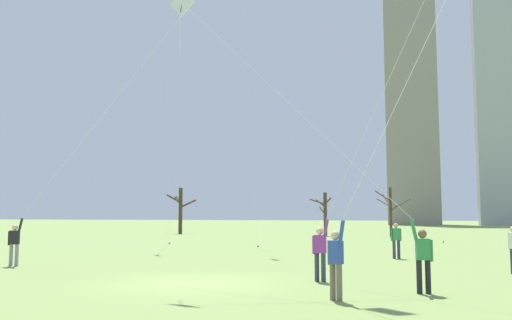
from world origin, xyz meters
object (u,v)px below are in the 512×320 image
at_px(kite_flyer_foreground_left_white, 385,217).
at_px(bare_tree_far_right_edge, 325,212).
at_px(kite_flyer_foreground_right_yellow, 348,185).
at_px(bystander_strolling_midfield, 396,239).
at_px(kite_flyer_far_back_pink, 409,102).
at_px(bare_tree_left_of_center, 390,210).
at_px(bare_tree_center, 180,208).
at_px(kite_flyer_midfield_center_blue, 59,183).

xyz_separation_m(kite_flyer_foreground_left_white, bare_tree_far_right_edge, (-9.03, 37.83, 0.31)).
bearing_deg(kite_flyer_foreground_left_white, bare_tree_far_right_edge, 103.43).
relative_size(kite_flyer_foreground_right_yellow, bystander_strolling_midfield, 8.08).
distance_m(kite_flyer_far_back_pink, bare_tree_left_of_center, 41.68).
distance_m(kite_flyer_far_back_pink, kite_flyer_foreground_left_white, 4.56).
distance_m(bystander_strolling_midfield, bare_tree_far_right_edge, 27.72).
bearing_deg(bare_tree_center, kite_flyer_foreground_left_white, -57.65).
xyz_separation_m(kite_flyer_foreground_right_yellow, bystander_strolling_midfield, (0.62, 10.04, -1.97)).
relative_size(bystander_strolling_midfield, bare_tree_left_of_center, 0.36).
relative_size(kite_flyer_foreground_left_white, bare_tree_center, 1.84).
xyz_separation_m(kite_flyer_foreground_left_white, bystander_strolling_midfield, (-0.56, 11.47, -1.04)).
height_order(kite_flyer_far_back_pink, bystander_strolling_midfield, kite_flyer_far_back_pink).
bearing_deg(bystander_strolling_midfield, kite_flyer_far_back_pink, -84.70).
distance_m(kite_flyer_foreground_right_yellow, kite_flyer_foreground_left_white, 2.07).
distance_m(kite_flyer_foreground_left_white, bare_tree_center, 47.62).
height_order(bare_tree_left_of_center, bare_tree_far_right_edge, bare_tree_left_of_center).
relative_size(bare_tree_center, bare_tree_far_right_edge, 1.19).
distance_m(kite_flyer_foreground_left_white, bystander_strolling_midfield, 11.53).
xyz_separation_m(kite_flyer_far_back_pink, bare_tree_far_right_edge, (-9.90, 41.70, -1.94)).
height_order(kite_flyer_foreground_right_yellow, bare_tree_far_right_edge, kite_flyer_foreground_right_yellow).
bearing_deg(kite_flyer_foreground_right_yellow, kite_flyer_foreground_left_white, -50.59).
bearing_deg(bystander_strolling_midfield, kite_flyer_midfield_center_blue, -145.21).
relative_size(kite_flyer_foreground_right_yellow, kite_flyer_far_back_pink, 0.86).
xyz_separation_m(kite_flyer_midfield_center_blue, bare_tree_far_right_edge, (3.59, 34.74, -0.99)).
distance_m(kite_flyer_foreground_left_white, bare_tree_far_right_edge, 38.90).
bearing_deg(kite_flyer_midfield_center_blue, bare_tree_center, 109.09).
bearing_deg(kite_flyer_far_back_pink, bare_tree_left_of_center, 95.22).
distance_m(kite_flyer_foreground_right_yellow, bare_tree_left_of_center, 36.21).
bearing_deg(kite_flyer_foreground_right_yellow, bare_tree_center, 122.06).
height_order(kite_flyer_foreground_left_white, bare_tree_center, kite_flyer_foreground_left_white).
xyz_separation_m(kite_flyer_midfield_center_blue, kite_flyer_foreground_left_white, (12.62, -3.09, -1.30)).
distance_m(kite_flyer_midfield_center_blue, kite_flyer_foreground_left_white, 13.06).
bearing_deg(bare_tree_far_right_edge, bare_tree_left_of_center, -2.16).
relative_size(kite_flyer_foreground_right_yellow, kite_flyer_foreground_left_white, 1.43).
bearing_deg(bare_tree_center, bare_tree_left_of_center, -6.63).
distance_m(kite_flyer_midfield_center_blue, kite_flyer_far_back_pink, 15.21).
height_order(bare_tree_center, bare_tree_left_of_center, bare_tree_center).
distance_m(bare_tree_center, bare_tree_left_of_center, 22.71).
height_order(kite_flyer_midfield_center_blue, bare_tree_left_of_center, kite_flyer_midfield_center_blue).
bearing_deg(kite_flyer_foreground_left_white, kite_flyer_foreground_right_yellow, 129.41).
xyz_separation_m(bare_tree_left_of_center, bare_tree_far_right_edge, (-6.11, 0.23, -0.25)).
bearing_deg(bare_tree_center, kite_flyer_far_back_pink, -59.15).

